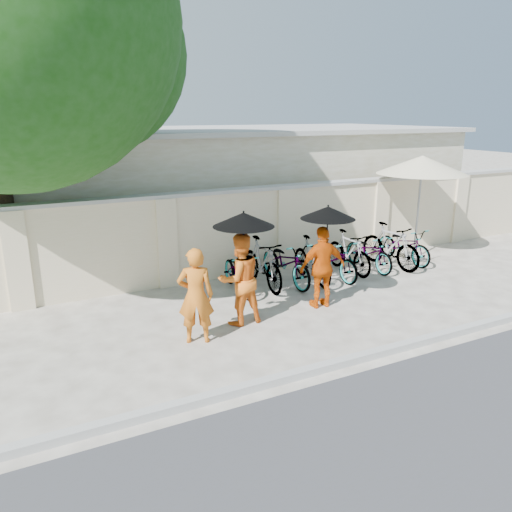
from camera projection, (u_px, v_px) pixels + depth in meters
name	position (u px, v px, depth m)	size (l,w,h in m)	color
ground	(273.00, 328.00, 9.06)	(80.00, 80.00, 0.00)	beige
kerb	(327.00, 366.00, 7.59)	(40.00, 0.16, 0.12)	#A2A2A0
compound_wall	(246.00, 233.00, 11.96)	(20.00, 0.30, 2.00)	beige
building_behind	(222.00, 185.00, 15.49)	(14.00, 6.00, 3.20)	silver
shade_tree	(7.00, 33.00, 8.60)	(6.70, 6.20, 8.20)	#38281B
monk_left	(196.00, 296.00, 8.33)	(0.61, 0.40, 1.66)	#C46217
monk_center	(240.00, 279.00, 9.08)	(0.83, 0.65, 1.71)	orange
parasol_center	(244.00, 220.00, 8.72)	(1.10, 1.10, 1.13)	black
monk_right	(323.00, 267.00, 9.87)	(0.97, 0.40, 1.66)	#CF4E07
parasol_right	(328.00, 213.00, 9.50)	(1.06, 1.06, 1.12)	black
patio_umbrella	(422.00, 166.00, 12.73)	(2.91, 2.91, 2.72)	#A2A2A0
bike_0	(238.00, 272.00, 10.82)	(0.59, 1.68, 0.88)	gray
bike_1	(262.00, 263.00, 11.06)	(0.52, 1.86, 1.12)	gray
bike_2	(286.00, 262.00, 11.31)	(0.67, 1.91, 1.01)	gray
bike_3	(312.00, 260.00, 11.43)	(0.49, 1.73, 1.04)	gray
bike_4	(333.00, 259.00, 11.73)	(0.62, 1.77, 0.93)	gray
bike_5	(349.00, 252.00, 12.13)	(0.48, 1.70, 1.02)	gray
bike_6	(369.00, 252.00, 12.37)	(0.59, 1.69, 0.89)	gray
bike_7	(390.00, 246.00, 12.52)	(0.52, 1.85, 1.11)	gray
bike_8	(404.00, 245.00, 12.93)	(0.62, 1.77, 0.93)	gray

